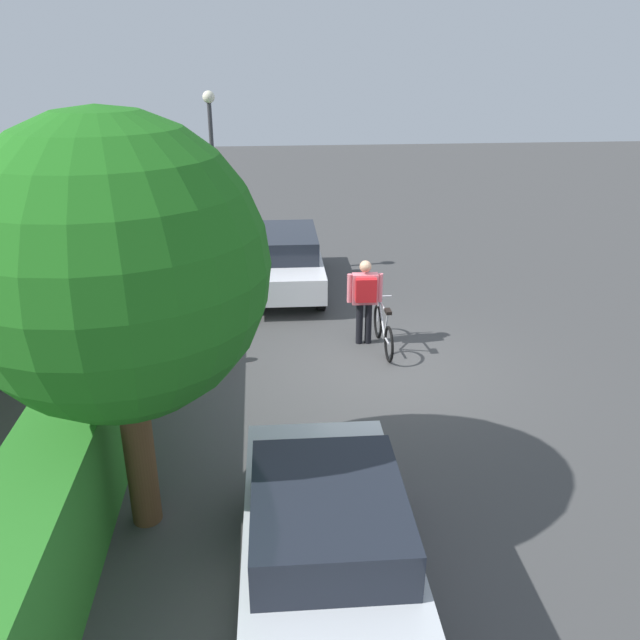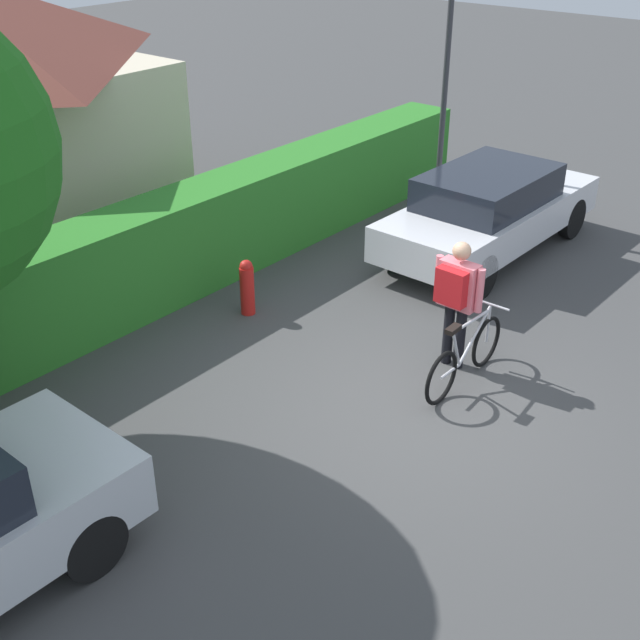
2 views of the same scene
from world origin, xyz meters
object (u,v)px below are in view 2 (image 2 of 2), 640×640
at_px(person_rider, 456,293).
at_px(parked_car_far, 489,209).
at_px(street_lamp, 448,51).
at_px(fire_hydrant, 247,286).
at_px(bicycle, 465,356).

bearing_deg(person_rider, parked_car_far, 22.35).
relative_size(street_lamp, fire_hydrant, 5.44).
height_order(parked_car_far, fire_hydrant, parked_car_far).
xyz_separation_m(person_rider, fire_hydrant, (-0.61, 2.91, -0.59)).
bearing_deg(parked_car_far, person_rider, -157.65).
distance_m(person_rider, fire_hydrant, 3.03).
bearing_deg(fire_hydrant, person_rider, -78.23).
xyz_separation_m(person_rider, street_lamp, (4.38, 2.96, 1.82)).
relative_size(bicycle, fire_hydrant, 2.13).
height_order(person_rider, fire_hydrant, person_rider).
bearing_deg(fire_hydrant, bicycle, -83.69).
distance_m(parked_car_far, fire_hydrant, 4.23).
relative_size(parked_car_far, street_lamp, 0.99).
relative_size(parked_car_far, bicycle, 2.54).
height_order(bicycle, street_lamp, street_lamp).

